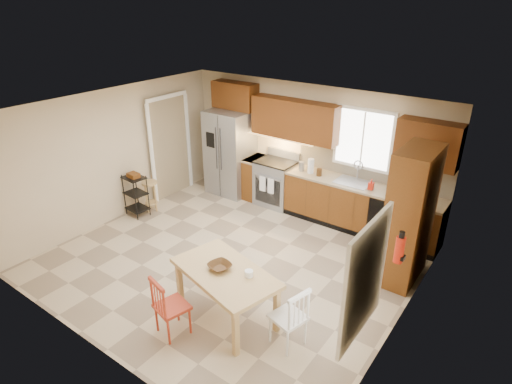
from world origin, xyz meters
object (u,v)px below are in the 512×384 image
at_px(table_jar, 249,275).
at_px(chair_white, 288,316).
at_px(pantry, 410,217).
at_px(fire_extinguisher, 399,250).
at_px(soap_bottle, 371,184).
at_px(dining_table, 226,294).
at_px(range_stove, 276,183).
at_px(bar_stool, 151,196).
at_px(table_bowl, 220,269).
at_px(chair_red, 172,306).
at_px(utility_cart, 136,195).
at_px(refrigerator, 230,152).

bearing_deg(table_jar, chair_white, -3.75).
bearing_deg(pantry, fire_extinguisher, -79.22).
distance_m(soap_bottle, dining_table, 3.32).
xyz_separation_m(range_stove, bar_stool, (-1.87, -1.74, -0.14)).
distance_m(range_stove, soap_bottle, 2.10).
bearing_deg(table_bowl, dining_table, 0.00).
relative_size(chair_red, utility_cart, 1.01).
height_order(dining_table, table_jar, table_jar).
bearing_deg(pantry, range_stove, 161.71).
bearing_deg(fire_extinguisher, range_stove, 147.38).
height_order(soap_bottle, bar_stool, soap_bottle).
distance_m(refrigerator, dining_table, 4.11).
bearing_deg(chair_white, utility_cart, 88.72).
xyz_separation_m(chair_red, table_bowl, (0.26, 0.65, 0.29)).
distance_m(refrigerator, table_bowl, 4.02).
height_order(soap_bottle, chair_white, soap_bottle).
xyz_separation_m(dining_table, chair_red, (-0.35, -0.65, 0.07)).
height_order(soap_bottle, table_bowl, soap_bottle).
distance_m(chair_white, bar_stool, 4.43).
height_order(dining_table, utility_cart, utility_cart).
bearing_deg(dining_table, fire_extinguisher, 48.45).
height_order(refrigerator, utility_cart, refrigerator).
xyz_separation_m(soap_bottle, chair_red, (-1.03, -3.84, -0.57)).
height_order(range_stove, table_bowl, range_stove).
height_order(pantry, bar_stool, pantry).
bearing_deg(bar_stool, chair_red, -19.43).
bearing_deg(chair_white, bar_stool, 84.84).
bearing_deg(range_stove, table_jar, -62.28).
xyz_separation_m(refrigerator, soap_bottle, (3.18, -0.02, 0.09)).
bearing_deg(soap_bottle, fire_extinguisher, -59.47).
relative_size(fire_extinguisher, bar_stool, 0.57).
xyz_separation_m(table_bowl, bar_stool, (-3.13, 1.53, -0.40)).
height_order(chair_white, table_bowl, chair_white).
relative_size(dining_table, table_bowl, 4.94).
distance_m(pantry, table_jar, 2.57).
bearing_deg(soap_bottle, range_stove, 177.60).
relative_size(refrigerator, chair_white, 2.12).
height_order(soap_bottle, dining_table, soap_bottle).
bearing_deg(soap_bottle, table_bowl, -103.59).
bearing_deg(fire_extinguisher, utility_cart, 179.90).
relative_size(bar_stool, utility_cart, 0.75).
distance_m(range_stove, pantry, 3.19).
distance_m(pantry, utility_cart, 5.08).
relative_size(refrigerator, utility_cart, 2.15).
xyz_separation_m(soap_bottle, table_bowl, (-0.77, -3.19, -0.27)).
bearing_deg(table_jar, dining_table, -164.05).
distance_m(fire_extinguisher, dining_table, 2.33).
relative_size(fire_extinguisher, table_jar, 3.09).
bearing_deg(table_bowl, refrigerator, 126.90).
bearing_deg(chair_white, refrigerator, 61.93).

